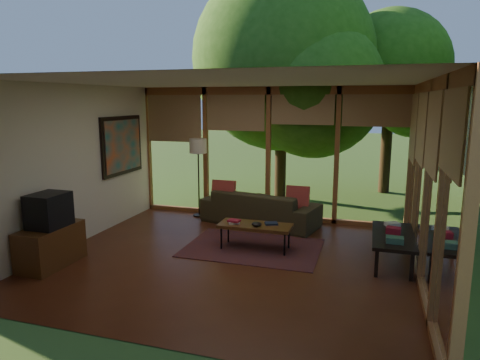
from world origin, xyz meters
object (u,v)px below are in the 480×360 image
(media_cabinet, at_px, (51,246))
(side_console, at_px, (393,237))
(television, at_px, (49,210))
(coffee_table, at_px, (255,226))
(floor_lamp, at_px, (198,150))
(sofa, at_px, (260,208))

(media_cabinet, relative_size, side_console, 0.71)
(media_cabinet, height_order, television, television)
(television, distance_m, coffee_table, 3.17)
(floor_lamp, distance_m, coffee_table, 2.56)
(media_cabinet, relative_size, floor_lamp, 0.61)
(sofa, bearing_deg, side_console, 162.17)
(media_cabinet, height_order, coffee_table, media_cabinet)
(sofa, xyz_separation_m, floor_lamp, (-1.39, 0.20, 1.07))
(floor_lamp, bearing_deg, media_cabinet, -107.99)
(media_cabinet, distance_m, side_console, 5.12)
(coffee_table, bearing_deg, media_cabinet, -149.92)
(coffee_table, xyz_separation_m, side_console, (2.14, 0.01, 0.02))
(media_cabinet, bearing_deg, coffee_table, 30.08)
(sofa, height_order, floor_lamp, floor_lamp)
(sofa, distance_m, media_cabinet, 3.88)
(media_cabinet, xyz_separation_m, floor_lamp, (1.04, 3.22, 1.11))
(sofa, bearing_deg, television, 63.95)
(floor_lamp, relative_size, side_console, 1.18)
(television, relative_size, side_console, 0.39)
(media_cabinet, height_order, floor_lamp, floor_lamp)
(floor_lamp, xyz_separation_m, side_console, (3.83, -1.63, -1.00))
(media_cabinet, relative_size, coffee_table, 0.83)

